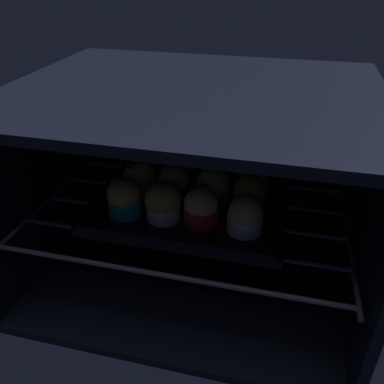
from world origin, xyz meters
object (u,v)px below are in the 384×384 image
object	(u,v)px
muffin_row0_col3	(245,216)
muffin_row1_col0	(140,179)
muffin_row2_col2	(217,171)
baking_tray	(192,203)
muffin_row2_col1	(182,165)
muffin_row0_col2	(201,207)
muffin_row1_col2	(213,188)
muffin_row1_col3	(249,194)
muffin_row0_col0	(124,198)
muffin_row0_col1	(163,202)
muffin_row2_col0	(150,162)
muffin_row1_col1	(174,184)
muffin_row2_col3	(254,174)

from	to	relation	value
muffin_row0_col3	muffin_row1_col0	world-z (taller)	same
muffin_row2_col2	baking_tray	bearing A→B (deg)	-116.78
muffin_row1_col0	muffin_row2_col1	xyz separation A→B (cm)	(6.16, 6.34, 0.47)
muffin_row2_col1	muffin_row0_col2	bearing A→B (deg)	-62.21
muffin_row0_col2	muffin_row1_col2	xyz separation A→B (cm)	(0.65, 6.45, 0.05)
muffin_row0_col2	muffin_row1_col0	bearing A→B (deg)	153.77
muffin_row0_col3	muffin_row1_col3	size ratio (longest dim) A/B	1.06
muffin_row0_col0	baking_tray	bearing A→B (deg)	33.77
muffin_row0_col2	muffin_row2_col1	world-z (taller)	muffin_row2_col1
muffin_row0_col1	muffin_row1_col2	size ratio (longest dim) A/B	1.01
muffin_row0_col1	muffin_row0_col3	xyz separation A→B (cm)	(13.62, -0.24, -0.25)
muffin_row0_col3	muffin_row2_col0	bearing A→B (deg)	146.87
baking_tray	muffin_row0_col0	bearing A→B (deg)	-146.23
muffin_row2_col0	muffin_row0_col0	bearing A→B (deg)	-89.48
muffin_row0_col0	muffin_row1_col1	xyz separation A→B (cm)	(6.74, 6.56, -0.10)
muffin_row1_col2	muffin_row1_col3	world-z (taller)	muffin_row1_col2
muffin_row1_col3	muffin_row2_col2	xyz separation A→B (cm)	(-6.76, 6.41, 0.31)
baking_tray	muffin_row0_col2	world-z (taller)	muffin_row0_col2
muffin_row0_col1	muffin_row2_col1	size ratio (longest dim) A/B	0.94
muffin_row2_col1	muffin_row2_col3	bearing A→B (deg)	0.75
muffin_row0_col1	muffin_row1_col1	world-z (taller)	same
muffin_row2_col0	muffin_row1_col0	bearing A→B (deg)	-87.00
muffin_row0_col1	muffin_row1_col1	xyz separation A→B (cm)	(0.05, 6.26, -0.00)
muffin_row0_col1	muffin_row2_col2	xyz separation A→B (cm)	(6.59, 12.87, 0.10)
muffin_row0_col0	muffin_row2_col1	xyz separation A→B (cm)	(6.38, 13.18, 0.35)
muffin_row1_col2	muffin_row2_col0	size ratio (longest dim) A/B	0.98
muffin_row1_col3	muffin_row2_col1	world-z (taller)	muffin_row2_col1
muffin_row2_col0	muffin_row2_col2	xyz separation A→B (cm)	(13.41, -0.23, -0.11)
muffin_row0_col1	muffin_row1_col0	size ratio (longest dim) A/B	1.04
muffin_row0_col1	muffin_row1_col0	bearing A→B (deg)	134.70
muffin_row0_col0	muffin_row2_col2	world-z (taller)	same
muffin_row0_col0	muffin_row2_col3	world-z (taller)	muffin_row0_col0
baking_tray	muffin_row2_col3	world-z (taller)	muffin_row2_col3
muffin_row1_col0	muffin_row1_col1	size ratio (longest dim) A/B	0.96
baking_tray	muffin_row2_col3	bearing A→B (deg)	33.52
muffin_row0_col2	muffin_row2_col2	world-z (taller)	muffin_row2_col2
muffin_row2_col1	baking_tray	bearing A→B (deg)	-60.65
muffin_row1_col1	muffin_row1_col3	size ratio (longest dim) A/B	1.09
muffin_row1_col2	muffin_row2_col0	bearing A→B (deg)	155.06
muffin_row0_col3	muffin_row2_col1	size ratio (longest dim) A/B	0.91
baking_tray	muffin_row2_col0	size ratio (longest dim) A/B	4.79
muffin_row0_col2	muffin_row1_col1	distance (cm)	8.74
muffin_row1_col1	muffin_row0_col0	bearing A→B (deg)	-135.80
baking_tray	muffin_row2_col2	world-z (taller)	muffin_row2_col2
baking_tray	muffin_row1_col2	bearing A→B (deg)	3.95
muffin_row0_col0	muffin_row2_col1	distance (cm)	14.65
muffin_row0_col2	muffin_row2_col2	bearing A→B (deg)	88.98
muffin_row2_col1	muffin_row2_col2	distance (cm)	6.91
muffin_row0_col2	muffin_row0_col3	size ratio (longest dim) A/B	0.99
muffin_row0_col1	muffin_row2_col3	size ratio (longest dim) A/B	0.97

